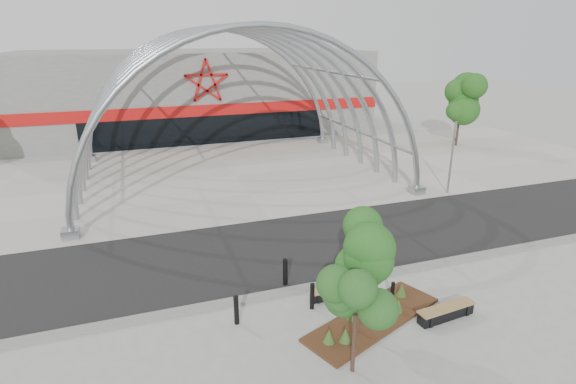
% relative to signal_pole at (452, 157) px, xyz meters
% --- Properties ---
extents(ground, '(140.00, 140.00, 0.00)m').
position_rel_signal_pole_xyz_m(ground, '(-11.89, -7.40, -2.40)').
color(ground, gray).
rests_on(ground, ground).
extents(road, '(140.00, 7.00, 0.02)m').
position_rel_signal_pole_xyz_m(road, '(-11.89, -3.90, -2.39)').
color(road, black).
rests_on(road, ground).
extents(forecourt, '(60.00, 17.00, 0.04)m').
position_rel_signal_pole_xyz_m(forecourt, '(-11.89, 8.10, -2.38)').
color(forecourt, '#AAA399').
rests_on(forecourt, ground).
extents(kerb, '(60.00, 0.50, 0.12)m').
position_rel_signal_pole_xyz_m(kerb, '(-11.89, -7.65, -2.34)').
color(kerb, slate).
rests_on(kerb, ground).
extents(arena_building, '(34.00, 15.24, 8.00)m').
position_rel_signal_pole_xyz_m(arena_building, '(-11.89, 26.05, 1.59)').
color(arena_building, slate).
rests_on(arena_building, ground).
extents(vault_canopy, '(20.80, 15.80, 20.36)m').
position_rel_signal_pole_xyz_m(vault_canopy, '(-11.89, 8.10, -2.39)').
color(vault_canopy, '#91969B').
rests_on(vault_canopy, ground).
extents(planting_bed, '(5.81, 3.66, 0.59)m').
position_rel_signal_pole_xyz_m(planting_bed, '(-11.17, -10.32, -2.26)').
color(planting_bed, '#341C0F').
rests_on(planting_bed, ground).
extents(signal_pole, '(0.35, 0.63, 4.60)m').
position_rel_signal_pole_xyz_m(signal_pole, '(0.00, 0.00, 0.00)').
color(signal_pole, gray).
rests_on(signal_pole, ground).
extents(street_tree_0, '(1.70, 1.70, 3.87)m').
position_rel_signal_pole_xyz_m(street_tree_0, '(-12.95, -12.35, 0.38)').
color(street_tree_0, black).
rests_on(street_tree_0, ground).
extents(street_tree_1, '(1.69, 1.69, 3.99)m').
position_rel_signal_pole_xyz_m(street_tree_1, '(-11.99, -10.81, 0.47)').
color(street_tree_1, '#2F2016').
rests_on(street_tree_1, ground).
extents(bench_0, '(1.96, 0.51, 0.41)m').
position_rel_signal_pole_xyz_m(bench_0, '(-11.78, -8.56, -2.20)').
color(bench_0, black).
rests_on(bench_0, ground).
extents(bench_1, '(2.32, 0.72, 0.48)m').
position_rel_signal_pole_xyz_m(bench_1, '(-8.61, -11.05, -2.17)').
color(bench_1, black).
rests_on(bench_1, ground).
extents(bollard_0, '(0.17, 0.17, 1.08)m').
position_rel_signal_pole_xyz_m(bollard_0, '(-15.69, -8.92, -1.86)').
color(bollard_0, black).
rests_on(bollard_0, ground).
extents(bollard_1, '(0.18, 0.18, 1.15)m').
position_rel_signal_pole_xyz_m(bollard_1, '(-13.27, -7.05, -1.83)').
color(bollard_1, black).
rests_on(bollard_1, ground).
extents(bollard_2, '(0.16, 0.16, 1.03)m').
position_rel_signal_pole_xyz_m(bollard_2, '(-12.87, -8.94, -1.89)').
color(bollard_2, black).
rests_on(bollard_2, ground).
extents(bollard_3, '(0.14, 0.14, 0.89)m').
position_rel_signal_pole_xyz_m(bollard_3, '(-9.93, -9.61, -1.96)').
color(bollard_3, black).
rests_on(bollard_3, ground).
extents(bollard_4, '(0.17, 0.17, 1.04)m').
position_rel_signal_pole_xyz_m(bollard_4, '(-8.61, -7.09, -1.88)').
color(bollard_4, black).
rests_on(bollard_4, ground).
extents(bg_tree_1, '(2.70, 2.70, 5.91)m').
position_rel_signal_pole_xyz_m(bg_tree_1, '(9.11, 10.60, 1.85)').
color(bg_tree_1, black).
rests_on(bg_tree_1, ground).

